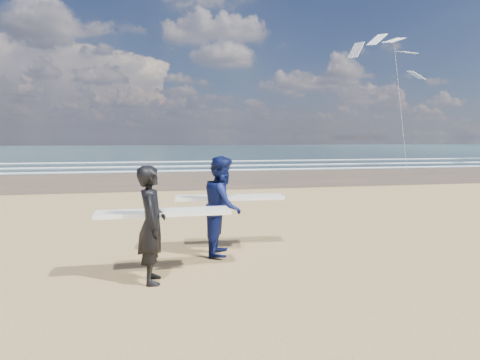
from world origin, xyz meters
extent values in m
cube|color=#453625|center=(20.00, 18.00, 0.01)|extent=(220.00, 12.00, 0.01)
cube|color=#1B343C|center=(20.00, 72.00, 0.01)|extent=(220.00, 100.00, 0.02)
cube|color=white|center=(20.00, 22.80, 0.05)|extent=(220.00, 0.50, 0.05)
cube|color=white|center=(20.00, 27.50, 0.05)|extent=(220.00, 0.50, 0.05)
cube|color=white|center=(20.00, 34.00, 0.05)|extent=(220.00, 0.50, 0.05)
imported|color=black|center=(0.56, 0.32, 0.93)|extent=(0.45, 0.68, 1.86)
cube|color=white|center=(0.76, 0.67, 1.05)|extent=(2.21, 0.55, 0.07)
imported|color=#0C1548|center=(1.92, 1.72, 0.97)|extent=(0.95, 1.10, 1.93)
cube|color=white|center=(2.12, 2.07, 1.07)|extent=(2.24, 0.71, 0.07)
cube|color=slate|center=(18.92, 21.62, 0.05)|extent=(0.12, 0.12, 0.10)
camera|label=1|loc=(0.57, -6.44, 2.29)|focal=32.00mm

